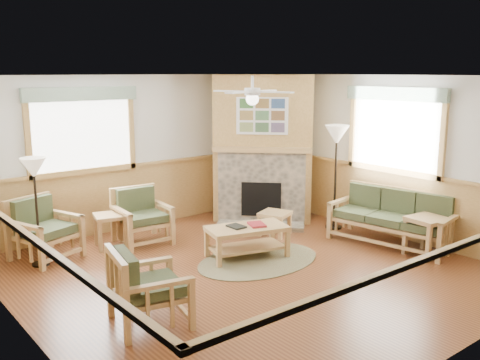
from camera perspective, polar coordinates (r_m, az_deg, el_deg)
floor at (r=7.61m, az=0.95°, el=-9.77°), size 6.00×6.00×0.01m
ceiling at (r=7.09m, az=1.03°, el=11.06°), size 6.00×6.00×0.01m
wall_back at (r=9.69m, az=-10.41°, el=2.99°), size 6.00×0.02×2.70m
wall_front at (r=5.34m, az=22.06°, el=-4.65°), size 6.00×0.02×2.70m
wall_left at (r=5.84m, az=-22.38°, el=-3.32°), size 0.02×6.00×2.70m
wall_right at (r=9.40m, az=15.24°, el=2.51°), size 0.02×6.00×2.70m
wainscot at (r=7.42m, az=0.97°, el=-5.78°), size 6.00×6.00×1.10m
fireplace at (r=10.08m, az=2.54°, el=3.49°), size 3.11×3.11×2.70m
window_back at (r=9.09m, az=-16.75°, el=9.61°), size 1.90×0.16×1.50m
window_right at (r=9.15m, az=16.50°, el=9.64°), size 0.16×1.90×1.50m
ceiling_fan at (r=7.51m, az=1.33°, el=10.78°), size 1.59×1.59×0.36m
sofa at (r=8.94m, az=15.84°, el=-3.94°), size 2.03×1.12×0.88m
armchair_back_left at (r=8.47m, az=-20.08°, el=-4.95°), size 1.04×1.04×0.91m
armchair_back_right at (r=8.83m, az=-10.38°, el=-3.86°), size 0.85×0.85×0.89m
armchair_left at (r=6.07m, az=-9.63°, el=-11.12°), size 0.92×0.92×0.87m
coffee_table at (r=8.10m, az=0.75°, el=-6.60°), size 1.31×0.89×0.48m
end_table_chairs at (r=8.77m, az=-13.60°, el=-5.28°), size 0.58×0.57×0.54m
end_table_sofa at (r=8.64m, az=19.27°, el=-5.68°), size 0.58×0.56×0.60m
footstool at (r=9.18m, az=3.72°, el=-4.65°), size 0.61×0.61×0.41m
braided_rug at (r=8.02m, az=2.00°, el=-8.56°), size 2.62×2.62×0.01m
floor_lamp_left at (r=8.14m, az=-20.85°, el=-3.22°), size 0.47×0.47×1.58m
floor_lamp_right at (r=9.55m, az=10.14°, el=0.31°), size 0.52×0.52×1.86m
book_red at (r=8.08m, az=1.81°, el=-4.66°), size 0.32×0.36×0.03m
book_dark at (r=7.98m, az=-0.40°, el=-4.89°), size 0.21×0.27×0.02m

